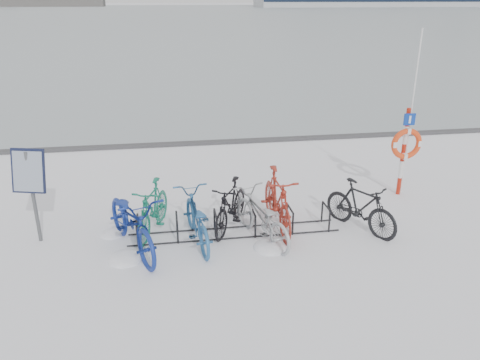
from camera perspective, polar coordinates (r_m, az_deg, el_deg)
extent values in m
plane|color=white|center=(8.99, -0.67, -6.52)|extent=(900.00, 900.00, 0.00)
cube|color=#A2AEB7|center=(162.93, -9.20, 19.60)|extent=(400.00, 298.00, 0.02)
cube|color=#3F3F42|center=(14.43, -4.12, 4.55)|extent=(400.00, 0.25, 0.10)
cylinder|color=black|center=(8.65, -12.42, -6.63)|extent=(0.04, 0.04, 0.44)
cylinder|color=black|center=(9.04, -12.30, -5.33)|extent=(0.04, 0.04, 0.44)
cylinder|color=black|center=(8.74, -12.47, -4.68)|extent=(0.04, 0.44, 0.04)
cylinder|color=black|center=(8.62, -7.62, -6.37)|extent=(0.04, 0.04, 0.44)
cylinder|color=black|center=(9.01, -7.71, -5.08)|extent=(0.04, 0.04, 0.44)
cylinder|color=black|center=(8.72, -7.74, -4.42)|extent=(0.04, 0.44, 0.04)
cylinder|color=black|center=(8.66, -2.83, -6.07)|extent=(0.04, 0.04, 0.44)
cylinder|color=black|center=(9.05, -3.14, -4.80)|extent=(0.04, 0.04, 0.44)
cylinder|color=black|center=(8.76, -3.02, -4.13)|extent=(0.04, 0.44, 0.04)
cylinder|color=black|center=(8.75, 1.88, -5.73)|extent=(0.04, 0.04, 0.44)
cylinder|color=black|center=(9.14, 1.36, -4.49)|extent=(0.04, 0.04, 0.44)
cylinder|color=black|center=(8.85, 1.63, -3.82)|extent=(0.04, 0.44, 0.04)
cylinder|color=black|center=(8.91, 6.46, -5.36)|extent=(0.04, 0.04, 0.44)
cylinder|color=black|center=(9.29, 5.75, -4.17)|extent=(0.04, 0.04, 0.44)
cylinder|color=black|center=(9.00, 6.15, -3.49)|extent=(0.04, 0.44, 0.04)
cylinder|color=black|center=(9.11, 10.85, -4.98)|extent=(0.04, 0.04, 0.44)
cylinder|color=black|center=(9.48, 9.97, -3.83)|extent=(0.04, 0.04, 0.44)
cylinder|color=black|center=(9.21, 10.49, -3.16)|extent=(0.04, 0.44, 0.04)
cylinder|color=black|center=(8.79, -0.46, -7.06)|extent=(4.00, 0.03, 0.03)
cylinder|color=black|center=(9.18, -0.87, -5.77)|extent=(4.00, 0.03, 0.03)
cylinder|color=#595B5E|center=(9.15, -23.86, -2.00)|extent=(0.07, 0.07, 1.72)
cube|color=black|center=(8.94, -24.41, 1.03)|extent=(0.63, 0.36, 0.78)
cube|color=#8C99AD|center=(8.90, -24.47, 0.94)|extent=(0.56, 0.29, 0.70)
cylinder|color=#AC1E0D|center=(11.26, 18.78, -0.68)|extent=(0.09, 0.09, 0.40)
cylinder|color=silver|center=(11.12, 19.03, 1.23)|extent=(0.09, 0.09, 0.40)
cylinder|color=#AC1E0D|center=(11.00, 19.27, 3.19)|extent=(0.09, 0.09, 0.40)
cylinder|color=silver|center=(10.89, 19.53, 5.18)|extent=(0.09, 0.09, 0.40)
cylinder|color=#AC1E0D|center=(10.79, 19.79, 7.22)|extent=(0.09, 0.09, 0.40)
torus|color=#E84015|center=(10.86, 19.63, 4.17)|extent=(0.70, 0.12, 0.70)
cube|color=#0E339B|center=(10.73, 19.97, 6.97)|extent=(0.25, 0.03, 0.25)
cylinder|color=silver|center=(10.87, 20.10, 7.37)|extent=(0.03, 0.03, 3.63)
imported|color=navy|center=(8.43, -13.06, -4.73)|extent=(1.54, 2.32, 1.15)
imported|color=#146E54|center=(9.01, -10.61, -3.23)|extent=(0.98, 1.76, 1.02)
imported|color=#275D94|center=(8.55, -5.37, -4.53)|extent=(0.90, 1.92, 0.97)
imported|color=black|center=(9.02, -1.17, -2.94)|extent=(1.19, 1.67, 0.99)
imported|color=#9FA2A6|center=(8.61, 2.62, -4.34)|extent=(1.23, 1.92, 0.95)
imported|color=maroon|center=(9.01, 4.57, -2.35)|extent=(0.59, 1.98, 1.19)
imported|color=black|center=(9.24, 14.52, -3.00)|extent=(1.23, 1.69, 1.00)
ellipsoid|color=white|center=(8.52, 3.68, -8.24)|extent=(0.61, 0.61, 0.21)
ellipsoid|color=white|center=(10.10, 15.26, -4.06)|extent=(0.48, 0.48, 0.17)
ellipsoid|color=white|center=(9.88, 4.88, -3.90)|extent=(0.49, 0.49, 0.17)
ellipsoid|color=white|center=(9.80, 1.67, -4.06)|extent=(0.31, 0.31, 0.11)
ellipsoid|color=white|center=(9.28, -15.30, -6.41)|extent=(0.44, 0.44, 0.15)
ellipsoid|color=white|center=(8.40, -13.77, -9.35)|extent=(0.62, 0.62, 0.22)
ellipsoid|color=white|center=(9.31, -4.58, -5.55)|extent=(0.38, 0.38, 0.13)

